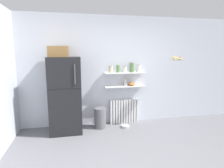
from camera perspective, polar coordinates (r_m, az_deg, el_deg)
The scene contains 16 objects.
ground_plane at distance 3.53m, azimuth 6.16°, elevation -20.04°, with size 7.04×7.04×0.00m, color slate.
back_wall at distance 4.59m, azimuth 0.54°, elevation 4.06°, with size 7.04×0.10×2.60m, color silver.
refrigerator at distance 4.20m, azimuth -14.11°, elevation -2.63°, with size 0.67×0.66×1.87m.
radiator at distance 4.73m, azimuth 3.69°, elevation -8.26°, with size 0.71×0.12×0.59m.
wall_shelf_lower at distance 4.55m, azimuth 3.88°, elevation -0.71°, with size 0.99×0.22×0.03m, color white.
wall_shelf_upper at distance 4.50m, azimuth 3.92°, elevation 3.41°, with size 0.99×0.22×0.03m, color white.
storage_jar_0 at distance 4.41m, azimuth -0.36°, elevation 4.53°, with size 0.10×0.10×0.16m.
storage_jar_1 at distance 4.45m, azimuth 1.81°, elevation 4.71°, with size 0.08×0.08×0.19m.
storage_jar_2 at distance 4.49m, azimuth 3.94°, elevation 4.57°, with size 0.10×0.10×0.16m.
storage_jar_3 at distance 4.53m, azimuth 6.03°, elevation 5.09°, with size 0.11×0.11×0.24m.
storage_jar_4 at distance 4.59m, azimuth 8.06°, elevation 4.76°, with size 0.11×0.11×0.18m.
vase at distance 4.53m, azimuth 4.10°, elevation 0.55°, with size 0.08×0.08×0.18m, color #B2ADA8.
shelf_bowl at distance 4.59m, azimuth 6.05°, elevation -0.01°, with size 0.17×0.17×0.07m, color orange.
trash_bin at distance 4.44m, azimuth -3.61°, elevation -10.25°, with size 0.27×0.27×0.47m, color slate.
pet_food_bowl at distance 4.53m, azimuth 4.11°, elevation -12.74°, with size 0.19×0.19×0.05m, color #B7B7BC.
hanging_fruit_basket at distance 4.56m, azimuth 19.11°, elevation 7.28°, with size 0.33×0.33×0.09m.
Camera 1 is at (-0.97, -2.42, 1.75)m, focal length 30.03 mm.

